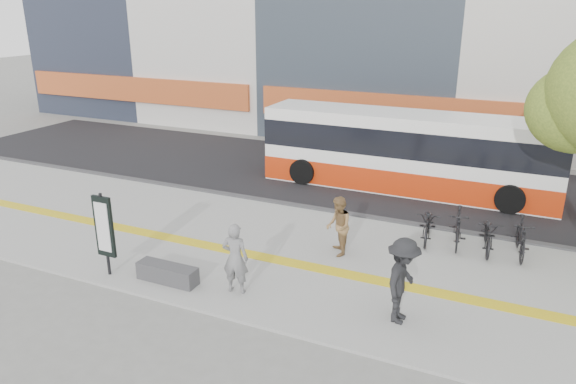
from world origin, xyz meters
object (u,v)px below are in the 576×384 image
at_px(bench, 168,273).
at_px(seated_woman, 235,258).
at_px(bus, 407,154).
at_px(pedestrian_dark, 402,281).
at_px(signboard, 104,228).
at_px(pedestrian_tan, 338,226).

xyz_separation_m(bench, seated_woman, (1.80, 0.28, 0.66)).
bearing_deg(bus, bench, -111.10).
height_order(bench, pedestrian_dark, pedestrian_dark).
xyz_separation_m(bench, signboard, (-1.60, -0.31, 1.06)).
xyz_separation_m(signboard, bus, (5.34, 10.01, 0.03)).
relative_size(signboard, pedestrian_dark, 1.13).
height_order(bench, bus, bus).
distance_m(seated_woman, pedestrian_tan, 3.33).
xyz_separation_m(bus, pedestrian_tan, (-0.41, -6.47, -0.49)).
distance_m(bench, bus, 10.45).
xyz_separation_m(bus, seated_woman, (-1.94, -9.42, -0.44)).
bearing_deg(bench, signboard, -169.19).
bearing_deg(pedestrian_dark, bench, 100.34).
relative_size(pedestrian_tan, pedestrian_dark, 0.86).
bearing_deg(seated_woman, bench, 0.23).
height_order(pedestrian_tan, pedestrian_dark, pedestrian_dark).
height_order(bus, pedestrian_tan, bus).
relative_size(seated_woman, pedestrian_dark, 0.91).
xyz_separation_m(signboard, pedestrian_dark, (7.28, 0.97, -0.32)).
relative_size(bench, seated_woman, 0.91).
distance_m(signboard, seated_woman, 3.47).
bearing_deg(pedestrian_dark, seated_woman, 99.33).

